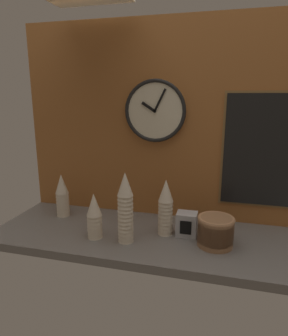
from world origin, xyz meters
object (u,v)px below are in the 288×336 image
Objects in this scene: cup_stack_center_right at (166,207)px; menu_board at (268,151)px; cup_stack_center_left at (94,216)px; wall_clock at (155,111)px; bowl_stack_right at (216,231)px; cup_stack_far_left at (62,195)px; cup_stack_center at (125,208)px; napkin_dispenser at (187,224)px.

menu_board is (0.47, 0.23, 0.26)m from cup_stack_center_right.
cup_stack_center_left is 0.62m from wall_clock.
wall_clock reaches higher than cup_stack_center_left.
bowl_stack_right is at bearing -13.54° from cup_stack_center_right.
cup_stack_far_left reaches higher than bowl_stack_right.
wall_clock is at bearing 141.33° from bowl_stack_right.
cup_stack_center_right reaches higher than cup_stack_far_left.
wall_clock reaches higher than cup_stack_center.
bowl_stack_right is at bearing -9.24° from cup_stack_far_left.
menu_board is (0.63, 0.35, 0.23)m from cup_stack_center.
cup_stack_center_right is at bearing -154.11° from menu_board.
cup_stack_far_left is (-0.44, 0.20, -0.05)m from cup_stack_center.
menu_board is at bearing 7.92° from cup_stack_far_left.
cup_stack_center_right is at bearing -64.28° from wall_clock.
cup_stack_center_left is at bearing -173.26° from bowl_stack_right.
cup_stack_center_left is 0.92× the size of cup_stack_far_left.
cup_stack_center is at bearing -99.52° from wall_clock.
cup_stack_far_left is 2.07× the size of napkin_dispenser.
cup_stack_center is at bearing -150.94° from menu_board.
cup_stack_center is 0.49m from cup_stack_far_left.
bowl_stack_right is at bearing -25.92° from napkin_dispenser.
wall_clock is at bearing 58.22° from cup_stack_center_left.
menu_board is at bearing 24.07° from cup_stack_center_left.
menu_board is (1.07, 0.15, 0.27)m from cup_stack_far_left.
cup_stack_center_right is 1.69× the size of bowl_stack_right.
cup_stack_center_left is 1.35× the size of bowl_stack_right.
cup_stack_center reaches higher than bowl_stack_right.
cup_stack_far_left reaches higher than cup_stack_center_left.
napkin_dispenser is (0.42, 0.13, -0.05)m from cup_stack_center_left.
wall_clock reaches higher than cup_stack_center_right.
wall_clock is (0.21, 0.34, 0.47)m from cup_stack_center_left.
cup_stack_center_left is at bearing -179.87° from cup_stack_center.
cup_stack_far_left is 0.41× the size of menu_board.
cup_stack_center_right is 0.51m from wall_clock.
cup_stack_center_right is 0.48× the size of menu_board.
cup_stack_center_right is 1.16× the size of cup_stack_far_left.
wall_clock is (-0.11, 0.22, 0.44)m from cup_stack_center_right.
bowl_stack_right is 0.50× the size of wall_clock.
bowl_stack_right is (0.24, -0.06, -0.07)m from cup_stack_center_right.
cup_stack_center_left is at bearing -121.78° from wall_clock.
menu_board is (0.79, 0.35, 0.28)m from cup_stack_center_left.
cup_stack_center_right reaches higher than cup_stack_center_left.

